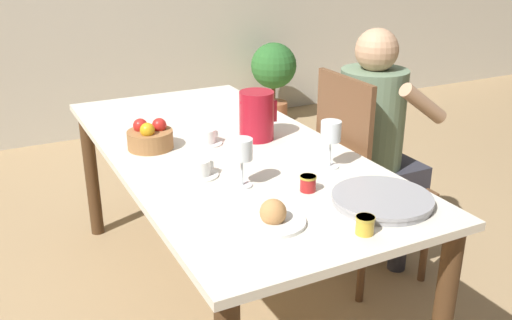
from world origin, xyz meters
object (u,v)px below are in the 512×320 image
at_px(chair_person_side, 361,177).
at_px(teacup_across, 206,138).
at_px(wine_glass_water, 331,133).
at_px(wine_glass_juice, 242,152).
at_px(serving_tray, 382,200).
at_px(potted_plant, 274,73).
at_px(person_seated, 377,134).
at_px(red_pitcher, 257,115).
at_px(jam_jar_red, 308,183).
at_px(jam_jar_amber, 365,224).
at_px(fruit_bowl, 150,137).
at_px(bread_plate, 273,217).
at_px(teacup_near_person, 199,169).

height_order(chair_person_side, teacup_across, chair_person_side).
bearing_deg(wine_glass_water, wine_glass_juice, -178.86).
distance_m(serving_tray, potted_plant, 3.23).
height_order(person_seated, red_pitcher, person_seated).
xyz_separation_m(person_seated, teacup_across, (-0.78, 0.16, 0.05)).
relative_size(wine_glass_water, jam_jar_red, 3.17).
distance_m(jam_jar_amber, fruit_bowl, 1.05).
bearing_deg(person_seated, bread_plate, -55.53).
distance_m(wine_glass_juice, bread_plate, 0.32).
height_order(wine_glass_water, potted_plant, wine_glass_water).
xyz_separation_m(wine_glass_juice, teacup_near_person, (-0.10, 0.15, -0.10)).
xyz_separation_m(chair_person_side, jam_jar_red, (-0.55, -0.41, 0.24)).
distance_m(teacup_near_person, bread_plate, 0.45).
bearing_deg(red_pitcher, bread_plate, -113.29).
height_order(jam_jar_amber, jam_jar_red, same).
height_order(wine_glass_juice, jam_jar_amber, wine_glass_juice).
height_order(teacup_across, potted_plant, teacup_across).
relative_size(teacup_near_person, jam_jar_amber, 2.43).
bearing_deg(wine_glass_juice, wine_glass_water, 1.14).
bearing_deg(wine_glass_water, serving_tray, -93.95).
bearing_deg(wine_glass_juice, jam_jar_amber, -69.69).
xyz_separation_m(chair_person_side, wine_glass_water, (-0.36, -0.26, 0.35)).
xyz_separation_m(chair_person_side, fruit_bowl, (-0.91, 0.25, 0.26)).
bearing_deg(chair_person_side, serving_tray, -32.41).
bearing_deg(wine_glass_juice, bread_plate, -97.14).
bearing_deg(fruit_bowl, bread_plate, -80.46).
distance_m(jam_jar_red, fruit_bowl, 0.75).
height_order(jam_jar_amber, potted_plant, jam_jar_amber).
height_order(chair_person_side, wine_glass_juice, chair_person_side).
bearing_deg(serving_tray, fruit_bowl, 121.49).
distance_m(teacup_near_person, jam_jar_amber, 0.68).
height_order(serving_tray, potted_plant, serving_tray).
bearing_deg(chair_person_side, potted_plant, 160.63).
bearing_deg(bread_plate, wine_glass_juice, 82.86).
height_order(red_pitcher, wine_glass_juice, red_pitcher).
height_order(wine_glass_water, serving_tray, wine_glass_water).
bearing_deg(bread_plate, jam_jar_amber, -39.81).
bearing_deg(serving_tray, wine_glass_juice, 135.87).
bearing_deg(chair_person_side, bread_plate, -53.72).
relative_size(person_seated, serving_tray, 3.60).
xyz_separation_m(person_seated, wine_glass_water, (-0.46, -0.29, 0.16)).
height_order(person_seated, bread_plate, person_seated).
relative_size(wine_glass_water, fruit_bowl, 0.97).
bearing_deg(potted_plant, teacup_near_person, -123.86).
bearing_deg(person_seated, wine_glass_water, -57.54).
relative_size(person_seated, fruit_bowl, 6.36).
bearing_deg(potted_plant, red_pitcher, -120.31).
bearing_deg(jam_jar_red, wine_glass_water, 38.28).
bearing_deg(teacup_near_person, jam_jar_red, -45.49).
bearing_deg(teacup_near_person, wine_glass_water, -16.81).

